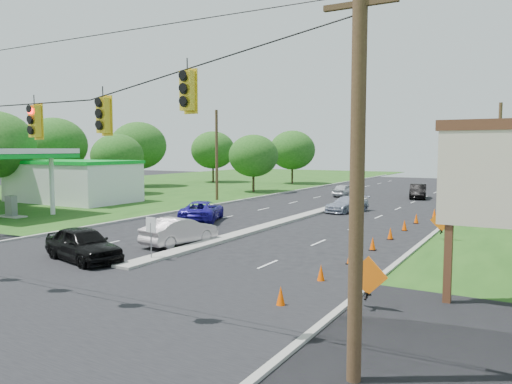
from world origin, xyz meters
The scene contains 39 objects.
ground centered at (0.00, 0.00, 0.00)m, with size 160.00×160.00×0.00m, color black.
grass_left centered at (-30.00, 20.00, 0.00)m, with size 40.00×160.00×0.06m, color #1E4714.
cross_street centered at (0.00, 0.00, 0.00)m, with size 160.00×14.00×0.02m, color black.
curb_left centered at (-10.10, 30.00, 0.00)m, with size 0.25×110.00×0.16m, color gray.
curb_right centered at (10.10, 30.00, 0.00)m, with size 0.25×110.00×0.16m, color gray.
median centered at (0.00, 21.00, 0.00)m, with size 1.00×34.00×0.18m, color gray.
median_sign centered at (0.00, 6.00, 1.46)m, with size 0.55×0.06×2.05m.
signal_span centered at (-0.05, -1.00, 4.97)m, with size 25.60×0.32×9.00m.
utility_pole_far_left centered at (-12.50, 30.00, 4.50)m, with size 0.28×0.28×9.00m, color #422D1C.
utility_pole_far_right centered at (12.50, 35.00, 4.50)m, with size 0.28×0.28×9.00m, color #422D1C.
gas_station centered at (-23.64, 20.24, 2.58)m, with size 18.40×19.70×5.20m.
pylon_sign centered at (14.31, 6.20, 4.00)m, with size 5.90×2.30×6.12m.
cone_0 centered at (8.18, 3.00, 0.35)m, with size 0.32×0.32×0.70m, color #FF5200.
cone_1 centered at (8.18, 6.50, 0.35)m, with size 0.32×0.32×0.70m, color #FF5200.
cone_2 centered at (8.18, 10.00, 0.35)m, with size 0.32×0.32×0.70m, color #FF5200.
cone_3 centered at (8.18, 13.50, 0.35)m, with size 0.32×0.32×0.70m, color #FF5200.
cone_4 centered at (8.18, 17.00, 0.35)m, with size 0.32×0.32×0.70m, color #FF5200.
cone_5 centered at (8.18, 20.50, 0.35)m, with size 0.32×0.32×0.70m, color #FF5200.
cone_6 centered at (8.18, 24.00, 0.35)m, with size 0.32×0.32×0.70m, color #FF5200.
cone_7 centered at (8.78, 27.50, 0.35)m, with size 0.32×0.32×0.70m, color #FF5200.
cone_8 centered at (8.78, 31.00, 0.35)m, with size 0.32×0.32×0.70m, color #FF5200.
cone_9 centered at (8.78, 34.50, 0.35)m, with size 0.32×0.32×0.70m, color #FF5200.
cone_10 centered at (8.78, 38.00, 0.35)m, with size 0.32×0.32×0.70m, color #FF5200.
cone_11 centered at (8.78, 41.50, 0.35)m, with size 0.32×0.32×0.70m, color #FF5200.
work_sign_0 centered at (10.80, 4.00, 1.09)m, with size 1.27×0.58×1.37m.
work_sign_1 centered at (10.80, 18.00, 1.09)m, with size 1.27×0.58×1.37m.
work_sign_2 centered at (10.80, 32.00, 1.09)m, with size 1.27×0.58×1.37m.
tree_2 centered at (-26.00, 30.00, 4.34)m, with size 5.88×5.88×6.86m.
tree_3 centered at (-32.00, 40.00, 5.58)m, with size 7.56×7.56×8.82m.
tree_4 centered at (-28.00, 52.00, 4.96)m, with size 6.72×6.72×7.84m.
tree_5 centered at (-14.00, 40.00, 4.34)m, with size 5.88×5.88×6.86m.
tree_6 centered at (-16.00, 55.00, 4.96)m, with size 6.72×6.72×7.84m.
tree_14 centered at (-34.00, 28.00, 5.58)m, with size 7.56×7.56×8.82m.
black_sedan centered at (-2.70, 4.43, 0.80)m, with size 1.90×4.72×1.61m, color black.
white_sedan centered at (-1.41, 9.89, 0.74)m, with size 1.56×4.49×1.48m, color #B5A9AC.
blue_pickup centered at (-5.46, 17.64, 0.74)m, with size 2.44×5.30×1.47m, color #1D138B.
silver_car_far centered at (1.92, 27.56, 0.64)m, with size 1.80×4.43×1.29m, color #8B92A7.
silver_car_oncoming centered at (-2.80, 40.33, 0.68)m, with size 1.60×3.97×1.35m, color #B8BABF.
dark_car_receding centered at (4.64, 41.98, 0.75)m, with size 1.59×4.57×1.51m, color black.
Camera 1 is at (15.36, -11.35, 5.20)m, focal length 35.00 mm.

